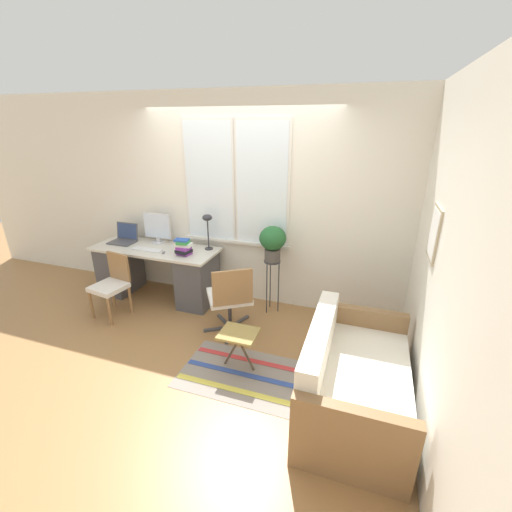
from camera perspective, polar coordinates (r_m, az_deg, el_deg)
ground_plane at (r=4.39m, az=-6.00°, el=-10.70°), size 14.00×14.00×0.00m
wall_back_with_window at (r=4.49m, az=-2.80°, el=9.00°), size 9.00×0.12×2.70m
wall_right_with_picture at (r=3.53m, az=27.22°, el=2.96°), size 0.08×9.00×2.70m
desk at (r=4.96m, az=-16.13°, el=-2.45°), size 1.74×0.65×0.73m
laptop at (r=5.20m, az=-21.15°, el=2.78°), size 0.35×0.28×0.26m
monitor at (r=4.97m, az=-16.15°, el=4.46°), size 0.41×0.19×0.42m
keyboard at (r=4.77m, az=-17.73°, el=1.02°), size 0.43×0.12×0.02m
mouse at (r=4.59m, az=-15.16°, el=0.59°), size 0.03×0.06×0.03m
desk_lamp at (r=4.52m, az=-8.09°, el=5.69°), size 0.13×0.13×0.48m
book_stack at (r=4.46m, az=-11.99°, el=1.47°), size 0.22×0.20×0.21m
desk_chair_wooden at (r=4.68m, az=-22.89°, el=-4.23°), size 0.44×0.45×0.79m
office_chair_swivel at (r=3.94m, az=-4.30°, el=-6.84°), size 0.65×0.66×0.87m
couch_loveseat at (r=3.18m, az=15.68°, el=-19.59°), size 0.82×1.41×0.79m
plant_stand at (r=4.32m, az=2.71°, el=-2.25°), size 0.21×0.21×0.71m
potted_plant at (r=4.18m, az=2.80°, el=2.55°), size 0.33×0.33×0.44m
floor_rug_striped at (r=3.54m, az=-0.10°, el=-19.56°), size 1.49×0.78×0.01m
folding_stool at (r=3.45m, az=-2.92°, el=-13.22°), size 0.36×0.31×0.42m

